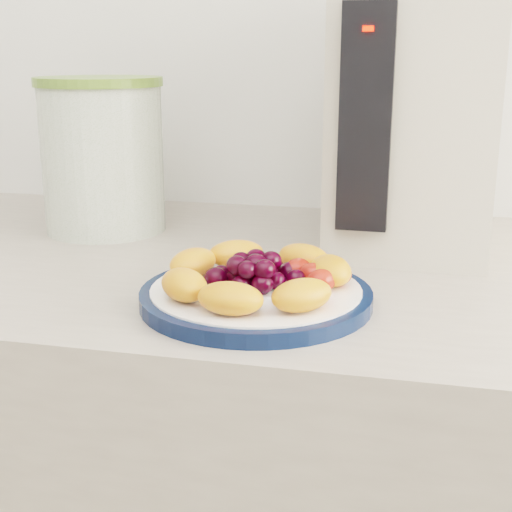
# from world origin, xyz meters

# --- Properties ---
(plate_rim) EXTENTS (0.23, 0.23, 0.01)m
(plate_rim) POSITION_xyz_m (0.09, 1.04, 0.91)
(plate_rim) COLOR #0B1939
(plate_rim) RESTS_ON counter
(plate_face) EXTENTS (0.21, 0.21, 0.02)m
(plate_face) POSITION_xyz_m (0.09, 1.04, 0.91)
(plate_face) COLOR white
(plate_face) RESTS_ON counter
(canister) EXTENTS (0.21, 0.21, 0.20)m
(canister) POSITION_xyz_m (-0.18, 1.29, 1.00)
(canister) COLOR #36591D
(canister) RESTS_ON counter
(canister_lid) EXTENTS (0.21, 0.21, 0.01)m
(canister_lid) POSITION_xyz_m (-0.18, 1.29, 1.10)
(canister_lid) COLOR olive
(canister_lid) RESTS_ON canister
(appliance_body) EXTENTS (0.20, 0.27, 0.33)m
(appliance_body) POSITION_xyz_m (0.23, 1.32, 1.07)
(appliance_body) COLOR beige
(appliance_body) RESTS_ON counter
(appliance_panel) EXTENTS (0.06, 0.02, 0.25)m
(appliance_panel) POSITION_xyz_m (0.18, 1.18, 1.07)
(appliance_panel) COLOR black
(appliance_panel) RESTS_ON appliance_body
(appliance_led) EXTENTS (0.01, 0.01, 0.01)m
(appliance_led) POSITION_xyz_m (0.18, 1.17, 1.17)
(appliance_led) COLOR #FF0C05
(appliance_led) RESTS_ON appliance_panel
(fruit_plate) EXTENTS (0.20, 0.20, 0.04)m
(fruit_plate) POSITION_xyz_m (0.09, 1.05, 0.93)
(fruit_plate) COLOR orange
(fruit_plate) RESTS_ON plate_face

